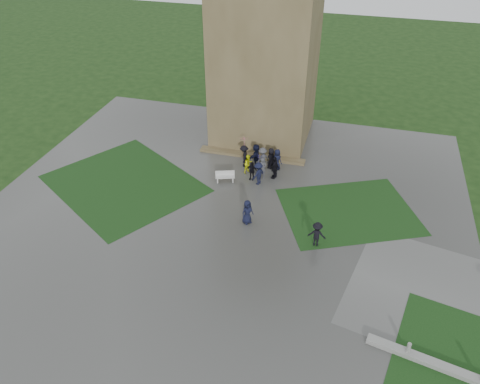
% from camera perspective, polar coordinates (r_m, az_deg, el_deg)
% --- Properties ---
extents(ground, '(120.00, 120.00, 0.00)m').
position_cam_1_polar(ground, '(31.25, -3.35, -5.24)').
color(ground, black).
extents(plaza, '(34.00, 34.00, 0.02)m').
position_cam_1_polar(plaza, '(32.72, -2.26, -3.06)').
color(plaza, '#3A3A37').
rests_on(plaza, ground).
extents(lawn_inset_left, '(14.10, 13.46, 0.01)m').
position_cam_1_polar(lawn_inset_left, '(37.17, -13.94, 1.01)').
color(lawn_inset_left, black).
rests_on(lawn_inset_left, plaza).
extents(lawn_inset_right, '(11.12, 10.15, 0.01)m').
position_cam_1_polar(lawn_inset_right, '(34.07, 13.08, -2.30)').
color(lawn_inset_right, black).
rests_on(lawn_inset_right, plaza).
extents(tower, '(8.00, 8.00, 18.00)m').
position_cam_1_polar(tower, '(39.96, 3.27, 18.67)').
color(tower, brown).
rests_on(tower, ground).
extents(tower_plinth, '(9.00, 0.80, 0.22)m').
position_cam_1_polar(tower_plinth, '(39.52, 1.44, 4.48)').
color(tower_plinth, brown).
rests_on(tower_plinth, plaza).
extents(bench, '(1.55, 0.92, 0.86)m').
position_cam_1_polar(bench, '(36.15, -1.83, 1.92)').
color(bench, silver).
rests_on(bench, plaza).
extents(visitor_cluster, '(3.77, 4.20, 2.61)m').
position_cam_1_polar(visitor_cluster, '(36.94, 2.42, 3.84)').
color(visitor_cluster, black).
rests_on(visitor_cluster, plaza).
extents(pedestrian_mid, '(1.02, 1.06, 1.81)m').
position_cam_1_polar(pedestrian_mid, '(31.65, 0.90, -2.44)').
color(pedestrian_mid, black).
rests_on(pedestrian_mid, plaza).
extents(pedestrian_near, '(1.16, 0.61, 1.78)m').
position_cam_1_polar(pedestrian_near, '(30.24, 9.35, -5.10)').
color(pedestrian_near, black).
rests_on(pedestrian_near, plaza).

